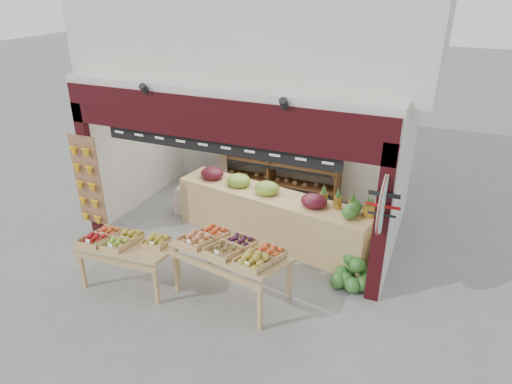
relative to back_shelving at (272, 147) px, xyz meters
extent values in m
plane|color=slate|center=(0.13, -1.88, -1.20)|extent=(60.00, 60.00, 0.00)
cube|color=silver|center=(0.13, 0.41, 0.30)|extent=(5.76, 0.18, 3.00)
cube|color=silver|center=(-2.66, -1.28, 0.30)|extent=(0.18, 3.38, 3.00)
cube|color=silver|center=(2.92, -1.28, 0.30)|extent=(0.18, 3.38, 3.00)
cube|color=silver|center=(0.13, -1.28, 1.86)|extent=(5.76, 3.38, 0.12)
cube|color=silver|center=(0.13, -0.18, 3.00)|extent=(6.36, 4.60, 2.40)
cube|color=black|center=(0.13, -2.93, 1.45)|extent=(5.70, 0.14, 0.70)
cube|color=black|center=(-2.62, -2.93, 0.13)|extent=(0.22, 0.14, 2.65)
cube|color=black|center=(2.88, -2.93, 0.13)|extent=(0.22, 0.14, 2.65)
cube|color=black|center=(0.13, -2.90, 1.00)|extent=(4.20, 0.05, 0.26)
cylinder|color=white|center=(0.23, -2.83, 1.25)|extent=(0.34, 0.05, 0.34)
cube|color=#8E6440|center=(-2.60, -3.02, -0.05)|extent=(0.60, 0.04, 1.80)
cylinder|color=#B8E7CA|center=(2.88, -3.02, 0.55)|extent=(0.04, 0.90, 0.90)
cylinder|color=maroon|center=(2.88, -3.04, 0.55)|extent=(0.01, 0.92, 0.92)
cube|color=brown|center=(-1.57, 0.00, -0.36)|extent=(0.05, 0.52, 1.67)
cube|color=brown|center=(0.00, 0.00, -0.36)|extent=(0.05, 0.52, 1.67)
cube|color=brown|center=(1.57, 0.00, -0.36)|extent=(0.05, 0.52, 1.67)
cube|color=brown|center=(0.00, 0.00, -0.83)|extent=(3.13, 0.52, 0.04)
cube|color=brown|center=(0.00, 0.00, -0.36)|extent=(3.13, 0.52, 0.04)
cube|color=brown|center=(0.00, 0.00, 0.11)|extent=(3.13, 0.52, 0.04)
cube|color=brown|center=(0.00, 0.00, 0.47)|extent=(3.13, 0.52, 0.04)
cone|color=brown|center=(-1.25, 0.00, 0.61)|extent=(0.32, 0.32, 0.28)
cone|color=brown|center=(-0.63, 0.00, 0.61)|extent=(0.32, 0.32, 0.28)
cone|color=brown|center=(0.00, 0.00, 0.61)|extent=(0.32, 0.32, 0.28)
cone|color=brown|center=(0.63, 0.00, 0.61)|extent=(0.32, 0.32, 0.28)
cone|color=brown|center=(1.25, 0.00, 0.61)|extent=(0.32, 0.32, 0.28)
cube|color=silver|center=(-1.37, -0.14, -0.40)|extent=(0.79, 0.79, 1.59)
cube|color=beige|center=(-1.43, -1.55, -1.04)|extent=(0.41, 0.33, 0.32)
cube|color=beige|center=(-1.38, -1.55, -0.74)|extent=(0.37, 0.31, 0.27)
cube|color=#134922|center=(-0.87, -1.59, -1.06)|extent=(0.39, 0.31, 0.27)
cube|color=beige|center=(-0.92, -1.19, -1.07)|extent=(0.35, 0.29, 0.25)
cube|color=tan|center=(0.74, -1.89, -0.71)|extent=(3.99, 1.43, 0.98)
ellipsoid|color=#59141E|center=(-0.66, -1.64, -0.12)|extent=(0.48, 0.44, 0.26)
ellipsoid|color=#8CB23F|center=(-0.01, -1.75, -0.12)|extent=(0.48, 0.44, 0.26)
ellipsoid|color=#8CB23F|center=(0.63, -1.87, -0.12)|extent=(0.48, 0.44, 0.26)
ellipsoid|color=#59141E|center=(1.59, -2.04, -0.12)|extent=(0.48, 0.44, 0.26)
cylinder|color=olive|center=(1.73, -1.90, -0.11)|extent=(0.15, 0.15, 0.22)
cylinder|color=olive|center=(2.00, -1.94, -0.11)|extent=(0.15, 0.15, 0.22)
cylinder|color=olive|center=(2.27, -1.99, -0.11)|extent=(0.15, 0.15, 0.22)
cylinder|color=olive|center=(2.54, -2.04, -0.11)|extent=(0.15, 0.15, 0.22)
cylinder|color=olive|center=(2.59, -2.05, -0.11)|extent=(0.15, 0.15, 0.22)
cube|color=tan|center=(-0.93, -4.09, -0.50)|extent=(1.55, 0.95, 0.22)
cube|color=tan|center=(-1.58, -4.50, -0.90)|extent=(0.06, 0.06, 0.59)
cube|color=tan|center=(-0.22, -4.39, -0.90)|extent=(0.06, 0.06, 0.59)
cube|color=tan|center=(-1.64, -3.79, -0.90)|extent=(0.06, 0.06, 0.59)
cube|color=tan|center=(-0.28, -3.67, -0.90)|extent=(0.06, 0.06, 0.59)
cube|color=tan|center=(0.78, -3.73, -0.39)|extent=(1.88, 1.26, 0.25)
cube|color=tan|center=(-0.09, -4.00, -0.84)|extent=(0.07, 0.07, 0.71)
cube|color=tan|center=(1.49, -4.29, -0.84)|extent=(0.07, 0.07, 0.71)
cube|color=tan|center=(0.06, -3.16, -0.84)|extent=(0.07, 0.07, 0.71)
cube|color=tan|center=(1.65, -3.45, -0.84)|extent=(0.07, 0.07, 0.71)
sphere|color=#1B4A18|center=(2.42, -2.81, -1.06)|extent=(0.27, 0.27, 0.27)
sphere|color=#1B4A18|center=(2.71, -2.81, -1.06)|extent=(0.27, 0.27, 0.27)
sphere|color=#1B4A18|center=(2.42, -2.52, -1.06)|extent=(0.27, 0.27, 0.27)
sphere|color=#1B4A18|center=(2.71, -2.52, -1.06)|extent=(0.27, 0.27, 0.27)
sphere|color=#1B4A18|center=(2.56, -2.67, -0.82)|extent=(0.27, 0.27, 0.27)
sphere|color=#1B4A18|center=(2.56, -2.91, -1.06)|extent=(0.27, 0.27, 0.27)
sphere|color=#1B4A18|center=(2.32, -2.67, -1.06)|extent=(0.27, 0.27, 0.27)
sphere|color=#1B4A18|center=(2.42, -2.50, -0.82)|extent=(0.27, 0.27, 0.27)
sphere|color=#1B4A18|center=(2.76, -2.64, -1.06)|extent=(0.27, 0.27, 0.27)
sphere|color=#1B4A18|center=(2.30, -2.89, -1.06)|extent=(0.27, 0.27, 0.27)
camera|label=1|loc=(3.47, -9.09, 3.51)|focal=32.00mm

